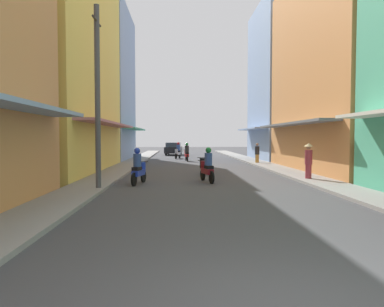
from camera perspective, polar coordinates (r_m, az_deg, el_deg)
The scene contains 16 objects.
ground_plane at distance 24.15m, azimuth 0.94°, elevation -2.22°, with size 107.07×107.07×0.00m, color #424244.
sidewalk_left at distance 24.37m, azimuth -10.71°, elevation -2.08°, with size 1.67×56.67×0.12m, color gray.
sidewalk_right at distance 24.90m, azimuth 12.34°, elevation -2.00°, with size 1.67×56.67×0.12m, color gray.
building_left_mid at distance 22.63m, azimuth -22.00°, elevation 13.82°, with size 7.05×12.99×13.01m.
building_left_far at distance 33.71m, azimuth -15.19°, elevation 10.51°, with size 7.05×9.59×13.48m.
building_right_mid at distance 23.33m, azimuth 24.02°, elevation 12.35°, with size 7.05×12.39×12.15m.
building_right_far at distance 33.74m, azimuth 15.47°, elevation 10.74°, with size 7.05×8.89×13.75m.
motorbike_red at distance 30.38m, azimuth -0.85°, elevation 0.09°, with size 0.55×1.81×1.58m.
motorbike_silver at distance 34.15m, azimuth -2.28°, elevation 0.35°, with size 0.69×1.76×1.58m.
motorbike_black at distance 19.26m, azimuth 1.88°, elevation -1.93°, with size 0.63×1.78×0.96m.
motorbike_blue at distance 15.45m, azimuth -8.55°, elevation -2.31°, with size 0.63×1.78×1.58m.
motorbike_maroon at distance 16.03m, azimuth 2.45°, elevation -2.11°, with size 0.66×1.78×1.58m.
parked_car at distance 41.43m, azimuth -2.97°, elevation 0.78°, with size 2.09×4.23×1.45m.
pedestrian_far at distance 27.48m, azimuth 10.39°, elevation -0.02°, with size 0.34×0.34×1.60m.
pedestrian_crossing at distance 17.31m, azimuth 18.17°, elevation -0.95°, with size 0.44×0.44×1.76m.
utility_pole at distance 13.90m, azimuth -14.90°, elevation 8.79°, with size 0.20×1.20×6.92m.
Camera 1 is at (-1.34, -3.69, 2.00)m, focal length 33.29 mm.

